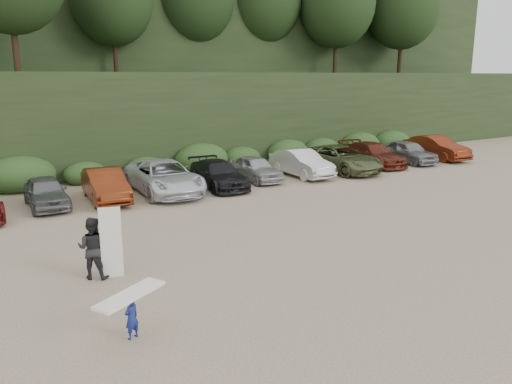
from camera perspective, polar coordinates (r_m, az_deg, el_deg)
ground at (r=16.89m, az=0.87°, el=-6.91°), size 120.00×120.00×0.00m
hillside_backdrop at (r=50.29m, az=-23.14°, el=18.36°), size 90.00×41.50×28.00m
parked_cars at (r=26.01m, az=-7.72°, el=1.92°), size 39.71×6.48×1.64m
child_surfer at (r=11.75m, az=-14.10°, el=-12.72°), size 1.84×1.35×1.09m
adult_surfer at (r=15.27m, az=-17.99°, el=-6.05°), size 1.36×1.09×2.18m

